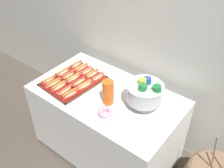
{
  "coord_description": "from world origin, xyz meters",
  "views": [
    {
      "loc": [
        1.12,
        -1.35,
        2.23
      ],
      "look_at": [
        0.02,
        0.06,
        0.84
      ],
      "focal_mm": 41.95,
      "sensor_mm": 36.0,
      "label": 1
    }
  ],
  "objects_px": {
    "hot_dog_8": "(79,82)",
    "hot_dog_12": "(86,71)",
    "hot_dog_9": "(84,86)",
    "punch_bowl": "(145,92)",
    "serving_tray": "(73,81)",
    "hot_dog_1": "(54,83)",
    "hot_dog_2": "(59,87)",
    "hot_dog_3": "(64,91)",
    "hot_dog_5": "(63,72)",
    "hot_dog_6": "(68,75)",
    "buffet_table": "(107,123)",
    "hot_dog_13": "(92,74)",
    "hot_dog_14": "(97,77)",
    "hot_dog_0": "(49,80)",
    "hot_dog_4": "(70,94)",
    "hot_dog_11": "(81,68)",
    "hot_dog_10": "(76,65)",
    "hot_dog_7": "(73,79)",
    "cup_stack": "(108,92)",
    "donut": "(105,112)"
  },
  "relations": [
    {
      "from": "hot_dog_11",
      "to": "hot_dog_14",
      "type": "distance_m",
      "value": 0.23
    },
    {
      "from": "donut",
      "to": "hot_dog_0",
      "type": "bearing_deg",
      "value": -179.67
    },
    {
      "from": "hot_dog_3",
      "to": "hot_dog_13",
      "type": "height_order",
      "value": "hot_dog_13"
    },
    {
      "from": "donut",
      "to": "hot_dog_3",
      "type": "bearing_deg",
      "value": -177.24
    },
    {
      "from": "hot_dog_10",
      "to": "cup_stack",
      "type": "bearing_deg",
      "value": -19.51
    },
    {
      "from": "hot_dog_0",
      "to": "hot_dog_5",
      "type": "height_order",
      "value": "hot_dog_5"
    },
    {
      "from": "hot_dog_1",
      "to": "donut",
      "type": "relative_size",
      "value": 1.5
    },
    {
      "from": "hot_dog_9",
      "to": "hot_dog_11",
      "type": "bearing_deg",
      "value": 139.27
    },
    {
      "from": "hot_dog_0",
      "to": "hot_dog_3",
      "type": "distance_m",
      "value": 0.23
    },
    {
      "from": "buffet_table",
      "to": "hot_dog_14",
      "type": "height_order",
      "value": "hot_dog_14"
    },
    {
      "from": "hot_dog_1",
      "to": "hot_dog_13",
      "type": "relative_size",
      "value": 1.14
    },
    {
      "from": "hot_dog_11",
      "to": "punch_bowl",
      "type": "distance_m",
      "value": 0.77
    },
    {
      "from": "hot_dog_0",
      "to": "hot_dog_12",
      "type": "bearing_deg",
      "value": 61.08
    },
    {
      "from": "hot_dog_8",
      "to": "hot_dog_12",
      "type": "relative_size",
      "value": 1.06
    },
    {
      "from": "hot_dog_0",
      "to": "hot_dog_14",
      "type": "height_order",
      "value": "hot_dog_14"
    },
    {
      "from": "hot_dog_0",
      "to": "hot_dog_13",
      "type": "distance_m",
      "value": 0.4
    },
    {
      "from": "hot_dog_9",
      "to": "hot_dog_11",
      "type": "xyz_separation_m",
      "value": [
        -0.21,
        0.18,
        0.0
      ]
    },
    {
      "from": "buffet_table",
      "to": "hot_dog_10",
      "type": "distance_m",
      "value": 0.64
    },
    {
      "from": "hot_dog_9",
      "to": "hot_dog_12",
      "type": "distance_m",
      "value": 0.22
    },
    {
      "from": "serving_tray",
      "to": "hot_dog_0",
      "type": "bearing_deg",
      "value": -136.75
    },
    {
      "from": "hot_dog_14",
      "to": "hot_dog_9",
      "type": "bearing_deg",
      "value": -94.47
    },
    {
      "from": "buffet_table",
      "to": "hot_dog_11",
      "type": "xyz_separation_m",
      "value": [
        -0.41,
        0.12,
        0.39
      ]
    },
    {
      "from": "hot_dog_6",
      "to": "donut",
      "type": "relative_size",
      "value": 1.37
    },
    {
      "from": "hot_dog_0",
      "to": "hot_dog_13",
      "type": "relative_size",
      "value": 0.96
    },
    {
      "from": "cup_stack",
      "to": "hot_dog_5",
      "type": "bearing_deg",
      "value": 176.29
    },
    {
      "from": "hot_dog_1",
      "to": "hot_dog_2",
      "type": "distance_m",
      "value": 0.08
    },
    {
      "from": "hot_dog_13",
      "to": "hot_dog_14",
      "type": "distance_m",
      "value": 0.08
    },
    {
      "from": "hot_dog_0",
      "to": "hot_dog_6",
      "type": "xyz_separation_m",
      "value": [
        0.09,
        0.16,
        0.0
      ]
    },
    {
      "from": "serving_tray",
      "to": "cup_stack",
      "type": "height_order",
      "value": "cup_stack"
    },
    {
      "from": "punch_bowl",
      "to": "serving_tray",
      "type": "bearing_deg",
      "value": -170.21
    },
    {
      "from": "hot_dog_6",
      "to": "cup_stack",
      "type": "xyz_separation_m",
      "value": [
        0.51,
        -0.03,
        0.07
      ]
    },
    {
      "from": "serving_tray",
      "to": "hot_dog_14",
      "type": "relative_size",
      "value": 3.43
    },
    {
      "from": "hot_dog_0",
      "to": "hot_dog_10",
      "type": "bearing_deg",
      "value": 85.53
    },
    {
      "from": "hot_dog_14",
      "to": "punch_bowl",
      "type": "distance_m",
      "value": 0.54
    },
    {
      "from": "hot_dog_5",
      "to": "hot_dog_6",
      "type": "xyz_separation_m",
      "value": [
        0.07,
        -0.01,
        0.0
      ]
    },
    {
      "from": "hot_dog_2",
      "to": "hot_dog_14",
      "type": "height_order",
      "value": "hot_dog_2"
    },
    {
      "from": "buffet_table",
      "to": "hot_dog_4",
      "type": "distance_m",
      "value": 0.5
    },
    {
      "from": "hot_dog_0",
      "to": "hot_dog_7",
      "type": "bearing_deg",
      "value": 43.25
    },
    {
      "from": "hot_dog_12",
      "to": "hot_dog_3",
      "type": "bearing_deg",
      "value": -81.67
    },
    {
      "from": "hot_dog_6",
      "to": "hot_dog_10",
      "type": "height_order",
      "value": "same"
    },
    {
      "from": "hot_dog_0",
      "to": "hot_dog_8",
      "type": "bearing_deg",
      "value": 31.78
    },
    {
      "from": "hot_dog_6",
      "to": "hot_dog_13",
      "type": "xyz_separation_m",
      "value": [
        0.16,
        0.15,
        -0.0
      ]
    },
    {
      "from": "buffet_table",
      "to": "hot_dog_0",
      "type": "xyz_separation_m",
      "value": [
        -0.51,
        -0.2,
        0.39
      ]
    },
    {
      "from": "hot_dog_1",
      "to": "hot_dog_11",
      "type": "bearing_deg",
      "value": 85.53
    },
    {
      "from": "hot_dog_4",
      "to": "buffet_table",
      "type": "bearing_deg",
      "value": 46.37
    },
    {
      "from": "hot_dog_10",
      "to": "hot_dog_12",
      "type": "bearing_deg",
      "value": -4.47
    },
    {
      "from": "hot_dog_2",
      "to": "hot_dog_3",
      "type": "xyz_separation_m",
      "value": [
        0.07,
        -0.01,
        -0.0
      ]
    },
    {
      "from": "buffet_table",
      "to": "hot_dog_3",
      "type": "xyz_separation_m",
      "value": [
        -0.29,
        -0.22,
        0.39
      ]
    },
    {
      "from": "hot_dog_9",
      "to": "punch_bowl",
      "type": "distance_m",
      "value": 0.57
    },
    {
      "from": "hot_dog_2",
      "to": "hot_dog_7",
      "type": "height_order",
      "value": "hot_dog_7"
    }
  ]
}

